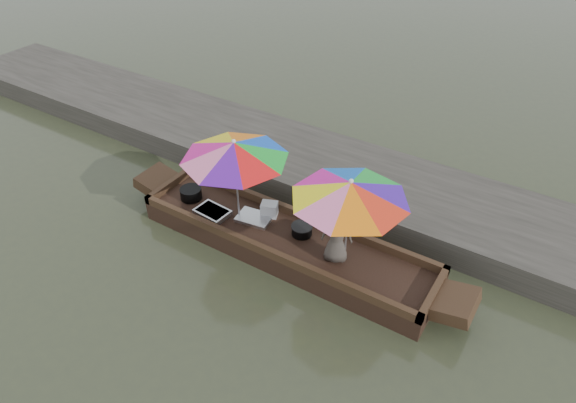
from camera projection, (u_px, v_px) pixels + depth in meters
The scene contains 11 objects.
water at pixel (285, 251), 8.78m from camera, with size 80.00×80.00×0.00m, color #393F28.
dock at pixel (345, 178), 10.11m from camera, with size 22.00×2.20×0.50m, color #2D2B26.
boat_hull at pixel (285, 243), 8.67m from camera, with size 5.23×1.20×0.35m, color black.
cooking_pot at pixel (191, 193), 9.35m from camera, with size 0.39×0.39×0.21m, color black.
tray_crayfish at pixel (212, 212), 9.00m from camera, with size 0.59×0.41×0.09m, color silver.
tray_scallop at pixel (254, 218), 8.90m from camera, with size 0.59×0.41×0.06m, color silver.
charcoal_grill at pixel (302, 230), 8.55m from camera, with size 0.34×0.34×0.16m, color black.
supply_bag at pixel (269, 209), 8.93m from camera, with size 0.28×0.22×0.26m, color silver.
vendor at pixel (337, 235), 7.82m from camera, with size 0.49×0.32×1.00m, color #463F38.
umbrella_bow at pixel (237, 180), 8.51m from camera, with size 1.78×1.78×1.55m, color green, non-canonical shape.
umbrella_stern at pixel (347, 222), 7.63m from camera, with size 1.77×1.77×1.55m, color #4014A5, non-canonical shape.
Camera 1 is at (3.52, -5.47, 5.96)m, focal length 32.00 mm.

